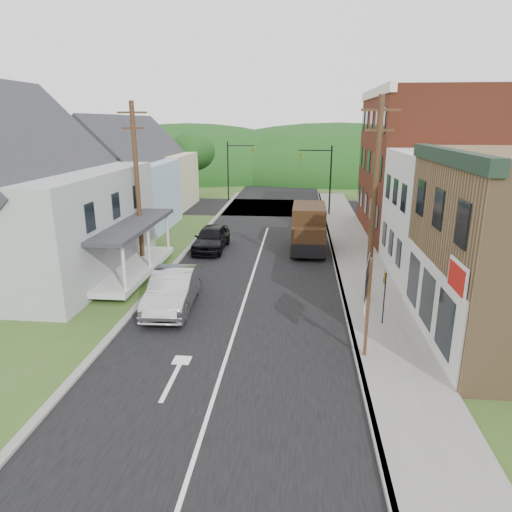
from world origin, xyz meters
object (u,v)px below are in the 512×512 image
(dark_sedan, at_px, (211,238))
(route_sign_cluster, at_px, (367,293))
(delivery_van, at_px, (309,229))
(silver_sedan, at_px, (173,290))
(warning_sign, at_px, (384,289))

(dark_sedan, xyz_separation_m, route_sign_cluster, (7.89, -13.24, 1.64))
(dark_sedan, bearing_deg, delivery_van, 6.11)
(silver_sedan, bearing_deg, dark_sedan, 87.60)
(silver_sedan, bearing_deg, route_sign_cluster, -29.18)
(warning_sign, bearing_deg, dark_sedan, 147.94)
(route_sign_cluster, xyz_separation_m, warning_sign, (1.07, 2.67, -0.82))
(silver_sedan, distance_m, route_sign_cluster, 8.80)
(delivery_van, xyz_separation_m, route_sign_cluster, (1.73, -13.75, 0.99))
(silver_sedan, distance_m, delivery_van, 11.65)
(silver_sedan, distance_m, dark_sedan, 9.43)
(route_sign_cluster, bearing_deg, delivery_van, 108.84)
(warning_sign, bearing_deg, silver_sedan, -169.69)
(delivery_van, bearing_deg, dark_sedan, -174.54)
(route_sign_cluster, relative_size, warning_sign, 1.54)
(silver_sedan, distance_m, warning_sign, 8.95)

